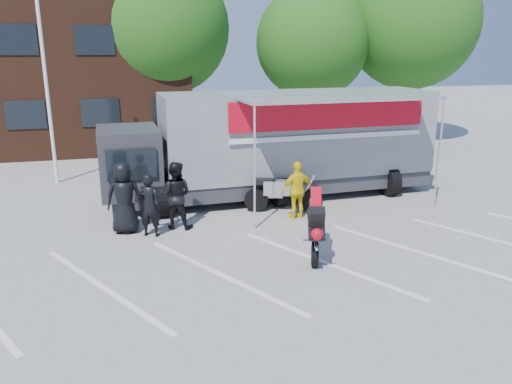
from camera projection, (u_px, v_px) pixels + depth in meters
name	position (u px, v px, depth m)	size (l,w,h in m)	color
ground	(335.00, 283.00, 10.22)	(100.00, 100.00, 0.00)	#A0A09B
parking_bay_lines	(317.00, 264.00, 11.15)	(18.00, 5.00, 0.01)	white
flagpole	(49.00, 36.00, 16.65)	(1.61, 0.12, 8.00)	white
tree_left	(163.00, 28.00, 23.11)	(6.12, 6.12, 8.64)	#382314
tree_mid	(312.00, 43.00, 24.03)	(5.44, 5.44, 7.68)	#382314
tree_right	(412.00, 23.00, 24.50)	(6.46, 6.46, 9.12)	#382314
transporter_truck	(283.00, 196.00, 16.37)	(10.52, 5.07, 3.35)	gray
parked_motorcycle	(283.00, 212.00, 14.74)	(0.78, 2.35, 1.23)	#A9A9AE
stunt_bike_rider	(313.00, 256.00, 11.59)	(0.74, 1.58, 1.86)	black
spectator_leather_a	(124.00, 198.00, 12.83)	(0.92, 0.60, 1.88)	black
spectator_leather_b	(150.00, 205.00, 12.62)	(0.60, 0.39, 1.65)	black
spectator_leather_c	(176.00, 195.00, 13.17)	(0.88, 0.69, 1.81)	black
spectator_hivis	(297.00, 190.00, 13.96)	(0.96, 0.40, 1.65)	yellow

